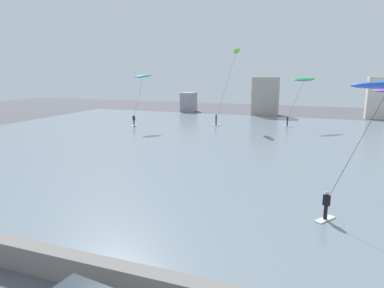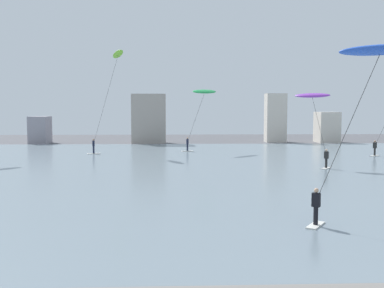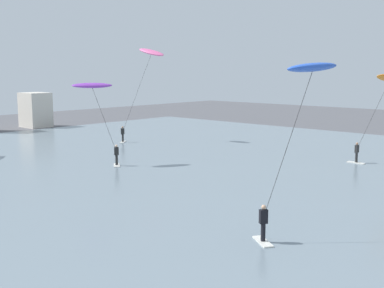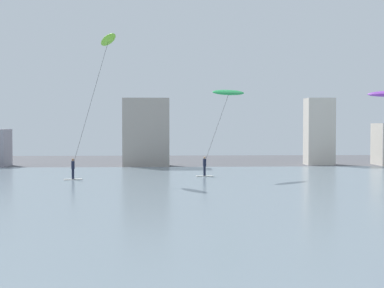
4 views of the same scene
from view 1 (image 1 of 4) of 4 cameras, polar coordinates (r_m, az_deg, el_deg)
name	(u,v)px [view 1 (image 1 of 4)]	position (r m, az deg, el deg)	size (l,w,h in m)	color
water_bay	(283,148)	(37.15, 15.21, -0.71)	(84.00, 52.00, 0.10)	slate
far_shore_buildings	(307,100)	(65.39, 18.99, 7.15)	(44.96, 4.23, 7.26)	gray
kitesurfer_lime	(234,60)	(51.42, 7.16, 14.00)	(4.33, 2.96, 11.51)	silver
kitesurfer_cyan	(142,82)	(49.39, -8.58, 10.34)	(3.74, 2.91, 7.73)	silver
kitesurfer_green	(303,82)	(51.49, 18.40, 9.94)	(4.52, 3.55, 7.33)	silver
kitesurfer_blue	(383,98)	(18.08, 29.76, 6.83)	(4.44, 2.30, 7.71)	silver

